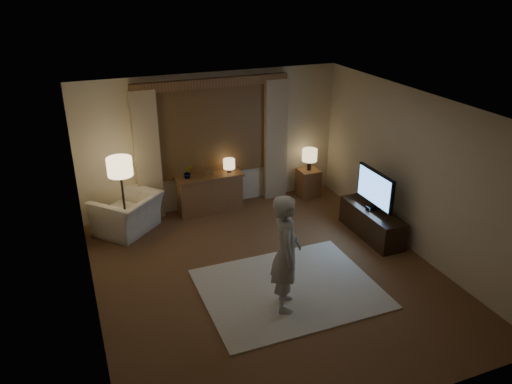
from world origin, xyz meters
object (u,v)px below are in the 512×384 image
side_table (308,183)px  tv_stand (372,223)px  sideboard (210,194)px  person (286,253)px  armchair (128,214)px

side_table → tv_stand: side_table is taller
sideboard → side_table: bearing=-1.4°
tv_stand → person: bearing=-150.3°
armchair → side_table: armchair is taller
tv_stand → person: person is taller
side_table → sideboard: bearing=178.6°
armchair → tv_stand: bearing=112.9°
sideboard → tv_stand: (2.32, -1.98, -0.10)m
side_table → tv_stand: 1.94m
sideboard → person: size_ratio=0.72×
armchair → person: person is taller
armchair → tv_stand: armchair is taller
sideboard → armchair: bearing=-171.1°
person → side_table: bearing=-11.1°
armchair → person: (1.65, -3.01, 0.51)m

